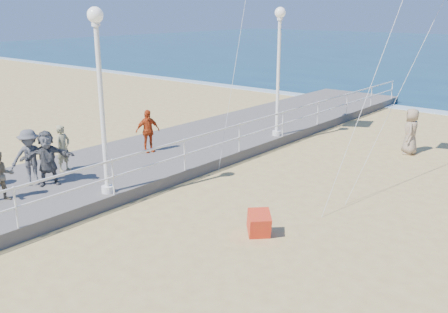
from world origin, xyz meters
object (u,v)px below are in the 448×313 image
Objects in this scene: lamp_post_mid at (100,83)px; box_kite at (259,226)px; spectator_5 at (47,158)px; lamp_post_far at (279,59)px; spectator_3 at (148,131)px; spectator_1 at (1,176)px; spectator_6 at (63,148)px; spectator_2 at (30,157)px; beach_walker_c at (411,131)px.

lamp_post_mid is 5.92m from box_kite.
lamp_post_far is at bearing 17.15° from spectator_5.
spectator_3 is (-2.35, -5.24, -2.45)m from lamp_post_far.
spectator_5 is 2.87× the size of box_kite.
lamp_post_far is 11.71m from spectator_1.
box_kite is at bearing 13.42° from lamp_post_mid.
spectator_3 is at bearing -114.16° from lamp_post_far.
spectator_6 reaches higher than box_kite.
lamp_post_far is 9.78m from box_kite.
spectator_1 is 0.84× the size of spectator_2.
spectator_2 is at bearing -48.22° from beach_walker_c.
lamp_post_mid is 1.00× the size of lamp_post_far.
spectator_6 is (-1.05, 2.69, 0.05)m from spectator_1.
beach_walker_c is at bearing 2.55° from spectator_2.
spectator_3 reaches higher than beach_walker_c.
beach_walker_c is (6.91, 11.92, -0.33)m from spectator_5.
lamp_post_mid reaches higher than spectator_3.
spectator_1 is 0.94× the size of spectator_6.
lamp_post_mid is 12.55m from beach_walker_c.
spectator_5 is 13.78m from beach_walker_c.
spectator_3 is (-2.35, 3.76, -2.45)m from lamp_post_mid.
lamp_post_mid reaches higher than spectator_1.
spectator_2 is at bearing 42.76° from spectator_1.
spectator_5 reaches higher than box_kite.
spectator_1 is at bearing -121.24° from spectator_2.
beach_walker_c is at bearing -9.07° from spectator_1.
beach_walker_c is at bearing 23.94° from lamp_post_far.
spectator_2 is 4.80m from spectator_3.
spectator_1 is (-1.75, -2.30, -2.52)m from lamp_post_mid.
beach_walker_c is at bearing 66.11° from lamp_post_mid.
spectator_1 is 1.40m from spectator_2.
spectator_2 is 0.52m from spectator_5.
lamp_post_mid is 3.38× the size of spectator_6.
beach_walker_c is at bearing -1.62° from spectator_5.
lamp_post_mid is at bearing -32.54° from spectator_2.
spectator_1 is 7.38m from box_kite.
spectator_3 is at bearing 33.48° from spectator_2.
beach_walker_c reaches higher than box_kite.
lamp_post_far is 10.59m from spectator_2.
spectator_3 is 1.03× the size of spectator_6.
spectator_6 is (-0.85, 1.10, -0.07)m from spectator_5.
spectator_5 is (0.41, -4.47, 0.05)m from spectator_3.
spectator_2 reaches higher than beach_walker_c.
spectator_5 reaches higher than spectator_6.
spectator_6 is (-2.80, -8.61, -2.47)m from lamp_post_far.
spectator_2 is at bearing -160.26° from spectator_3.
lamp_post_far is 2.86× the size of beach_walker_c.
spectator_3 is 4.49m from spectator_5.
spectator_3 reaches higher than spectator_1.
spectator_2 reaches higher than spectator_6.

